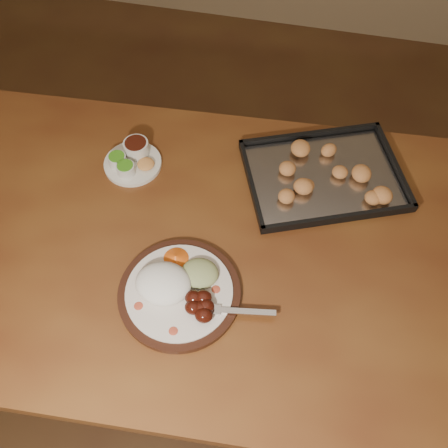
# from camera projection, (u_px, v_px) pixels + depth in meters

# --- Properties ---
(ground) EXTENTS (4.00, 4.00, 0.00)m
(ground) POSITION_uv_depth(u_px,v_px,m) (210.00, 342.00, 1.87)
(ground) COLOR brown
(ground) RESTS_ON ground
(dining_table) EXTENTS (1.56, 1.00, 0.75)m
(dining_table) POSITION_uv_depth(u_px,v_px,m) (192.00, 260.00, 1.32)
(dining_table) COLOR brown
(dining_table) RESTS_ON ground
(dinner_plate) EXTENTS (0.37, 0.28, 0.07)m
(dinner_plate) POSITION_uv_depth(u_px,v_px,m) (178.00, 289.00, 1.14)
(dinner_plate) COLOR black
(dinner_plate) RESTS_ON dining_table
(condiment_saucer) EXTENTS (0.16, 0.16, 0.05)m
(condiment_saucer) POSITION_uv_depth(u_px,v_px,m) (132.00, 159.00, 1.36)
(condiment_saucer) COLOR silver
(condiment_saucer) RESTS_ON dining_table
(baking_tray) EXTENTS (0.49, 0.43, 0.04)m
(baking_tray) POSITION_uv_depth(u_px,v_px,m) (324.00, 175.00, 1.34)
(baking_tray) COLOR black
(baking_tray) RESTS_ON dining_table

